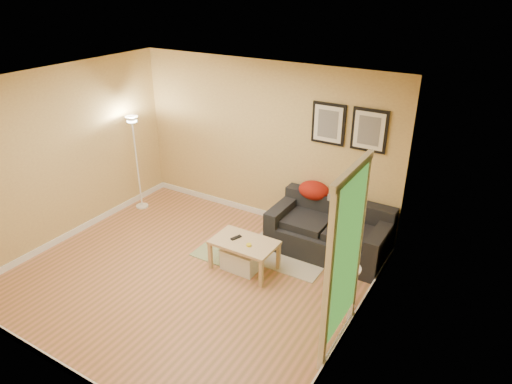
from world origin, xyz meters
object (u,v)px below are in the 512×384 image
(book_stack, at_px, (345,265))
(floor_lamp, at_px, (137,166))
(storage_bin, at_px, (241,259))
(side_table, at_px, (344,286))
(coffee_table, at_px, (244,255))
(sofa, at_px, (329,229))

(book_stack, height_order, floor_lamp, floor_lamp)
(book_stack, bearing_deg, storage_bin, -162.64)
(book_stack, bearing_deg, side_table, 66.72)
(coffee_table, bearing_deg, floor_lamp, 178.15)
(floor_lamp, bearing_deg, storage_bin, -14.83)
(coffee_table, relative_size, floor_lamp, 0.53)
(sofa, bearing_deg, floor_lamp, -173.96)
(coffee_table, xyz_separation_m, floor_lamp, (-2.56, 0.65, 0.56))
(storage_bin, bearing_deg, book_stack, -0.52)
(side_table, bearing_deg, storage_bin, -179.78)
(coffee_table, bearing_deg, sofa, 63.31)
(floor_lamp, bearing_deg, coffee_table, -14.27)
(storage_bin, bearing_deg, sofa, 49.98)
(sofa, xyz_separation_m, floor_lamp, (-3.38, -0.36, 0.41))
(storage_bin, distance_m, side_table, 1.50)
(coffee_table, xyz_separation_m, book_stack, (1.44, -0.03, 0.36))
(storage_bin, bearing_deg, coffee_table, 21.76)
(coffee_table, relative_size, storage_bin, 1.73)
(side_table, bearing_deg, floor_lamp, 170.66)
(sofa, distance_m, coffee_table, 1.31)
(storage_bin, distance_m, floor_lamp, 2.68)
(book_stack, relative_size, floor_lamp, 0.14)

